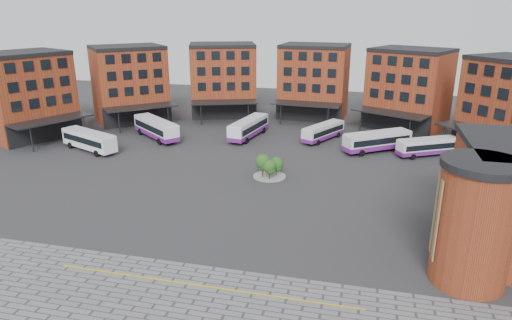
% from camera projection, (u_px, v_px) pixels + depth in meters
% --- Properties ---
extents(ground, '(160.00, 160.00, 0.00)m').
position_uv_depth(ground, '(229.00, 212.00, 50.67)').
color(ground, '#28282B').
rests_on(ground, ground).
extents(yellow_line, '(26.00, 0.15, 0.02)m').
position_uv_depth(yellow_line, '(203.00, 286.00, 37.33)').
color(yellow_line, gold).
rests_on(yellow_line, paving_zone).
extents(main_building, '(94.14, 42.48, 14.60)m').
position_uv_depth(main_building, '(264.00, 88.00, 84.61)').
color(main_building, brown).
rests_on(main_building, ground).
extents(tree_island, '(4.40, 4.40, 3.26)m').
position_uv_depth(tree_island, '(270.00, 166.00, 60.41)').
color(tree_island, gray).
rests_on(tree_island, ground).
extents(bus_a, '(11.11, 6.67, 3.12)m').
position_uv_depth(bus_a, '(89.00, 139.00, 71.76)').
color(bus_a, white).
rests_on(bus_a, ground).
extents(bus_b, '(11.03, 9.61, 3.36)m').
position_uv_depth(bus_b, '(156.00, 128.00, 78.41)').
color(bus_b, white).
rests_on(bus_b, ground).
extents(bus_c, '(4.63, 11.76, 3.23)m').
position_uv_depth(bus_c, '(249.00, 128.00, 79.00)').
color(bus_c, white).
rests_on(bus_c, ground).
extents(bus_d, '(6.56, 9.78, 2.77)m').
position_uv_depth(bus_d, '(323.00, 132.00, 77.51)').
color(bus_d, silver).
rests_on(bus_d, ground).
extents(bus_e, '(10.67, 8.64, 3.17)m').
position_uv_depth(bus_e, '(377.00, 141.00, 71.34)').
color(bus_e, silver).
rests_on(bus_e, ground).
extents(bus_f, '(9.64, 6.73, 2.75)m').
position_uv_depth(bus_f, '(428.00, 146.00, 69.35)').
color(bus_f, white).
rests_on(bus_f, ground).
extents(blue_car, '(4.23, 1.70, 1.37)m').
position_uv_depth(blue_car, '(476.00, 269.00, 38.52)').
color(blue_car, '#0C40A3').
rests_on(blue_car, ground).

